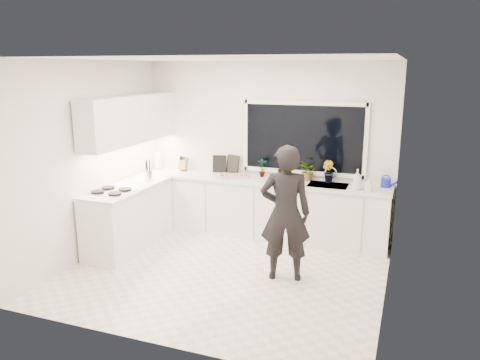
% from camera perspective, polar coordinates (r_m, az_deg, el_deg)
% --- Properties ---
extents(floor, '(4.00, 3.50, 0.02)m').
position_cam_1_polar(floor, '(6.24, -1.82, -11.19)').
color(floor, beige).
rests_on(floor, ground).
extents(wall_back, '(4.00, 0.02, 2.70)m').
position_cam_1_polar(wall_back, '(7.43, 3.22, 3.87)').
color(wall_back, white).
rests_on(wall_back, ground).
extents(wall_left, '(0.02, 3.50, 2.70)m').
position_cam_1_polar(wall_left, '(6.80, -17.81, 2.32)').
color(wall_left, white).
rests_on(wall_left, ground).
extents(wall_right, '(0.02, 3.50, 2.70)m').
position_cam_1_polar(wall_right, '(5.39, 18.29, -0.58)').
color(wall_right, white).
rests_on(wall_right, ground).
extents(ceiling, '(4.00, 3.50, 0.02)m').
position_cam_1_polar(ceiling, '(5.66, -2.03, 14.65)').
color(ceiling, white).
rests_on(ceiling, wall_back).
extents(window, '(1.80, 0.02, 1.00)m').
position_cam_1_polar(window, '(7.21, 7.74, 5.08)').
color(window, black).
rests_on(window, wall_back).
extents(base_cabinets_back, '(3.92, 0.58, 0.88)m').
position_cam_1_polar(base_cabinets_back, '(7.35, 2.41, -3.53)').
color(base_cabinets_back, white).
rests_on(base_cabinets_back, floor).
extents(base_cabinets_left, '(0.58, 1.60, 0.88)m').
position_cam_1_polar(base_cabinets_left, '(7.11, -13.38, -4.51)').
color(base_cabinets_left, white).
rests_on(base_cabinets_left, floor).
extents(countertop_back, '(3.94, 0.62, 0.04)m').
position_cam_1_polar(countertop_back, '(7.22, 2.42, -0.06)').
color(countertop_back, silver).
rests_on(countertop_back, base_cabinets_back).
extents(countertop_left, '(0.62, 1.60, 0.04)m').
position_cam_1_polar(countertop_left, '(6.98, -13.59, -0.92)').
color(countertop_left, silver).
rests_on(countertop_left, base_cabinets_left).
extents(upper_cabinets, '(0.34, 2.10, 0.70)m').
position_cam_1_polar(upper_cabinets, '(7.16, -13.26, 7.20)').
color(upper_cabinets, white).
rests_on(upper_cabinets, wall_left).
extents(sink, '(0.58, 0.42, 0.14)m').
position_cam_1_polar(sink, '(7.00, 10.65, -0.99)').
color(sink, silver).
rests_on(sink, countertop_back).
extents(faucet, '(0.03, 0.03, 0.22)m').
position_cam_1_polar(faucet, '(7.15, 10.99, 0.64)').
color(faucet, silver).
rests_on(faucet, countertop_back).
extents(stovetop, '(0.56, 0.48, 0.03)m').
position_cam_1_polar(stovetop, '(6.70, -15.40, -1.32)').
color(stovetop, black).
rests_on(stovetop, countertop_left).
extents(person, '(0.71, 0.56, 1.71)m').
position_cam_1_polar(person, '(5.79, 5.54, -4.07)').
color(person, black).
rests_on(person, floor).
extents(pizza_tray, '(0.55, 0.49, 0.03)m').
position_cam_1_polar(pizza_tray, '(7.32, -0.56, 0.43)').
color(pizza_tray, '#B6B7BB').
rests_on(pizza_tray, countertop_back).
extents(pizza, '(0.50, 0.44, 0.01)m').
position_cam_1_polar(pizza, '(7.32, -0.56, 0.56)').
color(pizza, '#AB2F16').
rests_on(pizza, pizza_tray).
extents(watering_can, '(0.16, 0.16, 0.13)m').
position_cam_1_polar(watering_can, '(7.04, 17.34, -0.32)').
color(watering_can, '#121DAB').
rests_on(watering_can, countertop_back).
extents(paper_towel_roll, '(0.11, 0.11, 0.26)m').
position_cam_1_polar(paper_towel_roll, '(8.03, -9.99, 2.24)').
color(paper_towel_roll, white).
rests_on(paper_towel_roll, countertop_back).
extents(knife_block, '(0.14, 0.11, 0.22)m').
position_cam_1_polar(knife_block, '(7.85, -6.92, 1.94)').
color(knife_block, olive).
rests_on(knife_block, countertop_back).
extents(utensil_crock, '(0.16, 0.16, 0.16)m').
position_cam_1_polar(utensil_crock, '(7.28, -11.13, 0.61)').
color(utensil_crock, silver).
rests_on(utensil_crock, countertop_left).
extents(picture_frame_large, '(0.22, 0.07, 0.28)m').
position_cam_1_polar(picture_frame_large, '(7.68, -2.52, 2.00)').
color(picture_frame_large, black).
rests_on(picture_frame_large, countertop_back).
extents(picture_frame_small, '(0.24, 0.11, 0.30)m').
position_cam_1_polar(picture_frame_small, '(7.59, -0.89, 1.95)').
color(picture_frame_small, black).
rests_on(picture_frame_small, countertop_back).
extents(herb_plants, '(1.23, 0.36, 0.34)m').
position_cam_1_polar(herb_plants, '(7.19, 7.29, 1.25)').
color(herb_plants, '#26662D').
rests_on(herb_plants, countertop_back).
extents(soap_bottles, '(0.27, 0.12, 0.29)m').
position_cam_1_polar(soap_bottles, '(6.75, 14.44, -0.12)').
color(soap_bottles, '#D8BF66').
rests_on(soap_bottles, countertop_back).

